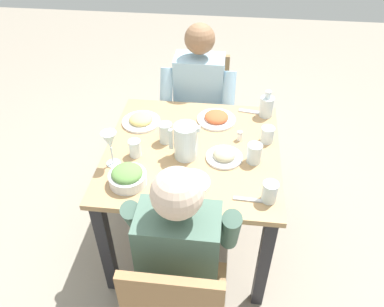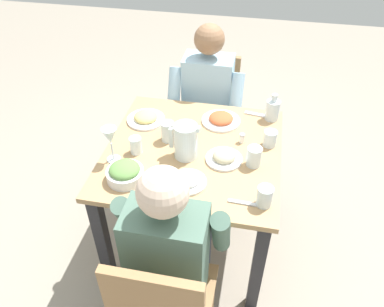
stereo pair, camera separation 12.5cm
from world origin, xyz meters
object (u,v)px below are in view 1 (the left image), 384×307
Objects in this scene: diner_far at (182,248)px; wine_glass at (110,142)px; water_glass_far_right at (166,133)px; water_glass_far_left at (270,192)px; plate_fries at (141,120)px; plate_rice_curry at (216,118)px; water_glass_by_pitcher at (135,148)px; salad_bowl at (128,176)px; salt_shaker at (240,136)px; plate_beans at (224,155)px; water_glass_near_left at (254,153)px; dining_table at (192,165)px; plate_yoghurt at (191,181)px; water_pitcher at (186,141)px; chair_near at (200,108)px; oil_carafe at (266,107)px; water_glass_near_right at (267,135)px; diner_near at (198,107)px.

diner_far is 0.62m from wine_glass.
water_glass_far_right reaches higher than water_glass_far_left.
plate_fries is at bearing -42.06° from water_glass_far_right.
plate_rice_curry is 2.46× the size of water_glass_by_pitcher.
salad_bowl is 0.66m from salt_shaker.
water_glass_far_right is at bearing -74.52° from diner_far.
wine_glass is (0.77, -0.16, 0.09)m from water_glass_far_left.
plate_beans is 1.81× the size of water_glass_near_left.
dining_table is 8.18× the size of water_glass_far_right.
water_glass_far_right reaches higher than water_glass_by_pitcher.
plate_yoghurt is (-0.30, -0.03, -0.02)m from salad_bowl.
water_glass_far_left is (-0.07, 0.26, -0.00)m from water_glass_near_left.
plate_fries is (0.30, -0.27, -0.08)m from water_pitcher.
chair_near is 0.69m from plate_fries.
oil_carafe is at bearing -134.67° from water_pitcher.
plate_yoghurt is 0.43m from salt_shaker.
plate_rice_curry is 0.35m from water_glass_far_right.
chair_near is 7.58× the size of water_glass_far_right.
plate_rice_curry is 1.99× the size of water_glass_far_right.
water_glass_by_pitcher is 0.82m from oil_carafe.
oil_carafe is at bearing -167.40° from plate_fries.
plate_beans is (-0.20, 0.83, 0.26)m from chair_near.
water_pitcher is 1.00× the size of plate_beans.
water_glass_near_left is (-0.15, 0.01, 0.03)m from plate_beans.
water_glass_far_left is 0.46m from salt_shaker.
diner_far is 0.46m from water_glass_far_left.
water_glass_near_left is at bearing -159.13° from salad_bowl.
diner_far is 0.66m from water_glass_far_right.
oil_carafe is (-0.40, -0.37, 0.17)m from dining_table.
oil_carafe is at bearing -90.74° from water_glass_far_left.
diner_far is at bearing 122.49° from water_glass_by_pitcher.
chair_near is 1.13m from salad_bowl.
water_glass_near_right is (-0.37, -0.38, 0.03)m from plate_yoghurt.
salad_bowl is at bearing 95.38° from plate_fries.
water_glass_far_right reaches higher than dining_table.
water_glass_far_right is at bearing 41.23° from plate_rice_curry.
chair_near reaches higher than plate_rice_curry.
water_glass_far_left is at bearing 144.79° from water_glass_far_right.
water_glass_near_left is 0.61m from water_glass_by_pitcher.
diner_far reaches higher than plate_fries.
water_glass_far_left is at bearing 168.08° from wine_glass.
plate_yoghurt is at bearing 95.50° from dining_table.
water_glass_far_right is at bearing 76.74° from diner_near.
wine_glass reaches higher than plate_rice_curry.
plate_fries is at bearing -53.33° from plate_yoghurt.
diner_far is at bearing 73.64° from plate_beans.
plate_yoghurt is at bearing 93.05° from chair_near.
diner_near reaches higher than water_glass_near_left.
diner_far reaches higher than salad_bowl.
diner_far is 0.59m from water_glass_by_pitcher.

